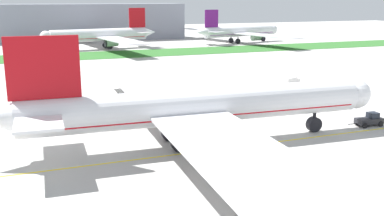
% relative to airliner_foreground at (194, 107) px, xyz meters
% --- Properties ---
extents(ground_plane, '(600.00, 600.00, 0.00)m').
position_rel_airliner_foreground_xyz_m(ground_plane, '(1.79, -5.74, -5.49)').
color(ground_plane, '#ADAAA5').
rests_on(ground_plane, ground).
extents(apron_taxi_line, '(280.00, 0.36, 0.01)m').
position_rel_airliner_foreground_xyz_m(apron_taxi_line, '(1.79, -3.44, -5.49)').
color(apron_taxi_line, yellow).
rests_on(apron_taxi_line, ground).
extents(grass_median_strip, '(320.00, 24.00, 0.10)m').
position_rel_airliner_foreground_xyz_m(grass_median_strip, '(1.79, 111.53, -5.44)').
color(grass_median_strip, '#2D6628').
rests_on(grass_median_strip, ground).
extents(airliner_foreground, '(59.10, 95.91, 16.16)m').
position_rel_airliner_foreground_xyz_m(airliner_foreground, '(0.00, 0.00, 0.00)').
color(airliner_foreground, white).
rests_on(airliner_foreground, ground).
extents(pushback_tug, '(6.34, 2.55, 2.23)m').
position_rel_airliner_foreground_xyz_m(pushback_tug, '(30.82, -1.31, -4.47)').
color(pushback_tug, '#26262B').
rests_on(pushback_tug, ground).
extents(ground_crew_wingwalker_port, '(0.44, 0.49, 1.63)m').
position_rel_airliner_foreground_xyz_m(ground_crew_wingwalker_port, '(6.74, -22.19, -4.50)').
color(ground_crew_wingwalker_port, black).
rests_on(ground_crew_wingwalker_port, ground).
extents(ground_crew_marshaller_front, '(0.50, 0.48, 1.70)m').
position_rel_airliner_foreground_xyz_m(ground_crew_marshaller_front, '(1.06, -23.69, -4.46)').
color(ground_crew_marshaller_front, black).
rests_on(ground_crew_marshaller_front, ground).
extents(ground_crew_wingwalker_starboard, '(0.56, 0.40, 1.71)m').
position_rel_airliner_foreground_xyz_m(ground_crew_wingwalker_starboard, '(5.49, -24.07, -4.45)').
color(ground_crew_wingwalker_starboard, black).
rests_on(ground_crew_wingwalker_starboard, ground).
extents(service_truck_baggage_loader, '(5.38, 3.88, 2.81)m').
position_rel_airliner_foreground_xyz_m(service_truck_baggage_loader, '(35.94, 30.56, -3.96)').
color(service_truck_baggage_loader, white).
rests_on(service_truck_baggage_loader, ground).
extents(parked_airliner_far_right, '(49.49, 78.67, 16.74)m').
position_rel_airliner_foreground_xyz_m(parked_airliner_far_right, '(9.63, 132.87, 0.19)').
color(parked_airliner_far_right, white).
rests_on(parked_airliner_far_right, ground).
extents(parked_airliner_far_outer, '(47.87, 77.03, 15.76)m').
position_rel_airliner_foreground_xyz_m(parked_airliner_far_outer, '(75.03, 136.03, -0.14)').
color(parked_airliner_far_outer, white).
rests_on(parked_airliner_far_outer, ground).
extents(terminal_building, '(94.97, 20.00, 18.00)m').
position_rel_airliner_foreground_xyz_m(terminal_building, '(11.57, 176.97, 3.51)').
color(terminal_building, gray).
rests_on(terminal_building, ground).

